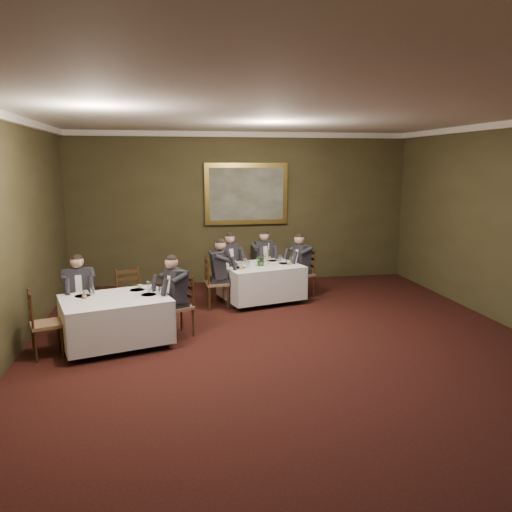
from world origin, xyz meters
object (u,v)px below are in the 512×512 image
object	(u,v)px
chair_sec_backright	(132,310)
painting	(246,194)
diner_sec_backleft	(80,304)
chair_sec_backleft	(80,317)
chair_main_endright	(302,283)
candlestick	(269,256)
chair_sec_endright	(178,319)
diner_sec_endright	(177,305)
chair_main_backright	(262,278)
centerpiece	(261,259)
chair_main_endleft	(216,293)
diner_main_backright	(263,268)
chair_sec_endleft	(47,338)
diner_main_backleft	(228,272)
diner_main_endleft	(217,282)
diner_main_endright	(302,273)
table_main	(261,280)
table_second	(116,317)
chair_main_backleft	(228,282)

from	to	relation	value
chair_sec_backright	painting	size ratio (longest dim) A/B	0.51
diner_sec_backleft	chair_sec_backright	xyz separation A→B (m)	(0.81, 0.25, -0.23)
chair_sec_backleft	chair_main_endright	bearing A→B (deg)	-171.10
candlestick	diner_sec_backleft	bearing A→B (deg)	-157.22
diner_sec_backleft	chair_sec_endright	world-z (taller)	diner_sec_backleft
diner_sec_endright	chair_main_backright	bearing A→B (deg)	-63.54
chair_sec_endright	candlestick	xyz separation A→B (m)	(1.89, 1.83, 0.64)
chair_sec_backright	centerpiece	bearing A→B (deg)	-176.58
chair_main_endleft	diner_sec_endright	xyz separation A→B (m)	(-0.79, -1.52, 0.23)
diner_main_backright	chair_sec_endleft	world-z (taller)	diner_main_backright
diner_main_backleft	diner_main_endleft	size ratio (longest dim) A/B	1.00
chair_main_endright	candlestick	xyz separation A→B (m)	(-0.77, -0.18, 0.64)
chair_sec_endleft	diner_main_endright	bearing A→B (deg)	101.14
diner_main_backleft	chair_main_backright	world-z (taller)	diner_main_backleft
table_main	chair_sec_backleft	size ratio (longest dim) A/B	1.79
diner_main_backright	chair_sec_endleft	size ratio (longest dim) A/B	1.35
diner_sec_backleft	diner_main_backright	bearing A→B (deg)	-159.43
diner_main_backright	table_second	bearing A→B (deg)	31.03
diner_main_backright	centerpiece	distance (m)	1.02
diner_main_endleft	centerpiece	distance (m)	1.01
chair_main_endright	diner_main_endright	world-z (taller)	diner_main_endright
diner_main_backright	diner_main_endleft	size ratio (longest dim) A/B	1.00
chair_sec_endright	diner_main_backright	bearing A→B (deg)	-63.61
chair_main_backleft	painting	world-z (taller)	painting
chair_sec_endright	centerpiece	xyz separation A→B (m)	(1.71, 1.70, 0.61)
table_main	chair_sec_endleft	xyz separation A→B (m)	(-3.64, -2.33, -0.17)
chair_sec_backleft	centerpiece	world-z (taller)	centerpiece
chair_sec_backleft	centerpiece	size ratio (longest dim) A/B	3.75
diner_main_endleft	chair_sec_endleft	distance (m)	3.43
chair_main_backleft	chair_main_endleft	xyz separation A→B (m)	(-0.34, -0.90, 0.00)
diner_main_backright	diner_main_endright	bearing A→B (deg)	125.83
diner_main_backleft	diner_main_endleft	bearing A→B (deg)	44.23
chair_main_backright	chair_sec_endleft	distance (m)	4.99
chair_main_backleft	diner_main_endright	bearing A→B (deg)	139.58
diner_sec_endright	chair_sec_endleft	world-z (taller)	diner_sec_endright
chair_sec_endright	candlestick	size ratio (longest dim) A/B	2.24
table_second	diner_sec_endright	world-z (taller)	diner_sec_endright
diner_main_endright	chair_sec_endright	xyz separation A→B (m)	(-2.65, -2.01, -0.23)
table_main	diner_main_endright	size ratio (longest dim) A/B	1.33
chair_sec_endright	chair_main_endright	bearing A→B (deg)	-80.25
chair_main_endright	chair_main_backleft	bearing A→B (deg)	57.99
painting	chair_main_endleft	bearing A→B (deg)	-114.22
diner_main_backright	candlestick	xyz separation A→B (m)	(-0.03, -0.79, 0.42)
table_second	chair_main_backleft	distance (m)	3.42
chair_sec_endleft	candlestick	xyz separation A→B (m)	(3.81, 2.39, 0.64)
table_main	diner_sec_endright	world-z (taller)	diner_sec_endright
diner_main_backright	chair_sec_backright	size ratio (longest dim) A/B	1.35
diner_main_backleft	centerpiece	size ratio (longest dim) A/B	5.04
table_main	chair_main_endleft	world-z (taller)	chair_main_endleft
diner_main_backleft	painting	world-z (taller)	painting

